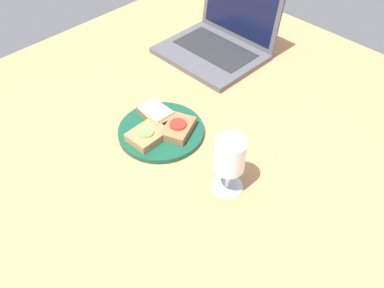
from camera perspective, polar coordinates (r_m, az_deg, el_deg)
The scene contains 7 objects.
wooden_table at distance 112.46cm, azimuth 0.79°, elevation 0.57°, with size 140.00×140.00×3.00cm, color #B27F51.
plate at distance 111.90cm, azimuth -4.15°, elevation 1.72°, with size 22.41×22.41×1.43cm, color #144733.
sandwich_with_cheese at distance 113.90cm, azimuth -4.81°, elevation 4.05°, with size 10.38×7.56×3.11cm.
sandwich_with_cucumber at distance 108.32cm, azimuth -5.97°, elevation 1.19°, with size 7.55×9.49×2.73cm.
sandwich_with_tomato at distance 109.61cm, azimuth -1.83°, elevation 2.12°, with size 9.61×11.21×2.90cm.
wine_glass at distance 92.67cm, azimuth 5.01°, elevation -1.89°, with size 7.36×7.36×14.56cm.
laptop at distance 141.28cm, azimuth 3.64°, elevation 13.64°, with size 31.09×27.91×22.45cm.
Camera 1 is at (56.00, -58.29, 79.69)cm, focal length 40.00 mm.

